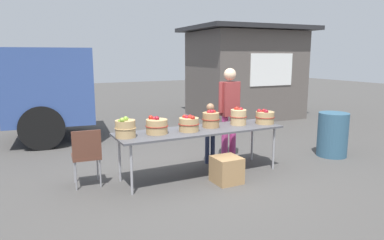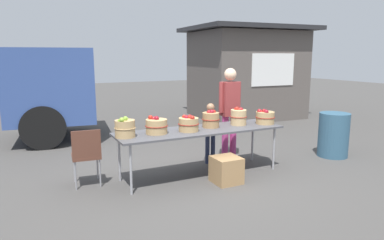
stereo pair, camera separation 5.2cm
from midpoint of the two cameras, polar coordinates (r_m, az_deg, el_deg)
name	(u,v)px [view 1 (the left image)]	position (r m, az deg, el deg)	size (l,w,h in m)	color
ground_plane	(200,175)	(5.75, 1.10, -8.85)	(40.00, 40.00, 0.00)	#474442
market_table	(201,132)	(5.55, 1.13, -1.89)	(2.70, 0.76, 0.75)	#4C4C51
apple_basket_green_0	(125,128)	(5.08, -11.04, -1.25)	(0.31, 0.31, 0.30)	tan
apple_basket_red_0	(157,126)	(5.25, -6.02, -0.98)	(0.34, 0.34, 0.27)	tan
apple_basket_red_1	(189,124)	(5.40, -0.81, -0.60)	(0.32, 0.32, 0.26)	tan
apple_basket_red_2	(211,119)	(5.69, 2.81, 0.17)	(0.29, 0.29, 0.29)	#A87F51
apple_basket_red_3	(238,117)	(5.93, 7.27, 0.56)	(0.28, 0.28, 0.30)	tan
apple_basket_red_4	(265,117)	(6.11, 11.45, 0.45)	(0.33, 0.33, 0.26)	tan
vendor_adult	(229,106)	(6.43, 5.83, 2.21)	(0.44, 0.23, 1.67)	#CC3F8C
child_customer	(210,128)	(6.20, 2.72, -1.34)	(0.28, 0.16, 1.08)	#262D4C
food_kiosk	(244,72)	(11.16, 8.35, 7.68)	(3.65, 3.08, 2.74)	#59514C
folding_chair	(86,153)	(5.34, -16.98, -5.12)	(0.43, 0.43, 0.86)	brown
trash_barrel	(333,134)	(7.20, 21.61, -2.19)	(0.56, 0.56, 0.83)	#335972
produce_crate	(227,170)	(5.38, 5.35, -8.02)	(0.40, 0.40, 0.40)	#A87F51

